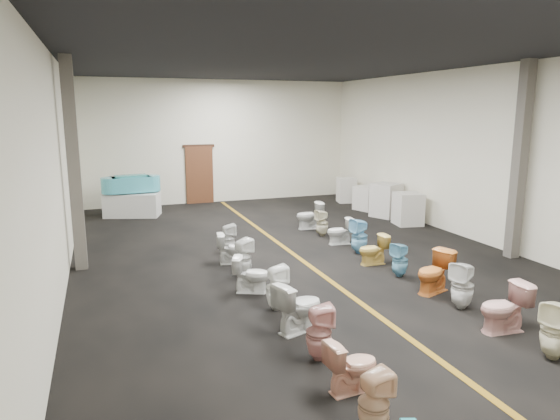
{
  "coord_description": "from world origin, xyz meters",
  "views": [
    {
      "loc": [
        -4.22,
        -10.29,
        3.39
      ],
      "look_at": [
        -0.14,
        1.0,
        0.99
      ],
      "focal_mm": 32.0,
      "sensor_mm": 36.0,
      "label": 1
    }
  ],
  "objects_px": {
    "appliance_crate_a": "(408,209)",
    "toilet_right_2": "(555,330)",
    "toilet_right_7": "(373,250)",
    "toilet_left_1": "(374,403)",
    "toilet_right_8": "(359,236)",
    "toilet_left_6": "(251,274)",
    "toilet_right_5": "(434,272)",
    "toilet_right_10": "(322,223)",
    "appliance_crate_b": "(386,200)",
    "display_table": "(132,205)",
    "toilet_left_2": "(352,366)",
    "toilet_right_9": "(340,231)",
    "bathtub": "(131,184)",
    "toilet_left_8": "(233,248)",
    "toilet_right_3": "(504,308)",
    "toilet_left_3": "(319,333)",
    "toilet_right_4": "(462,285)",
    "toilet_left_9": "(228,239)",
    "toilet_right_11": "(310,216)",
    "toilet_right_6": "(400,260)",
    "appliance_crate_c": "(367,198)",
    "appliance_crate_d": "(346,190)",
    "toilet_left_7": "(243,258)",
    "toilet_left_5": "(276,288)"
  },
  "relations": [
    {
      "from": "appliance_crate_a",
      "to": "toilet_right_2",
      "type": "height_order",
      "value": "appliance_crate_a"
    },
    {
      "from": "toilet_right_7",
      "to": "toilet_left_1",
      "type": "bearing_deg",
      "value": -28.79
    },
    {
      "from": "toilet_right_8",
      "to": "toilet_left_6",
      "type": "bearing_deg",
      "value": -67.73
    },
    {
      "from": "toilet_right_5",
      "to": "toilet_right_10",
      "type": "xyz_separation_m",
      "value": [
        -0.17,
        4.67,
        -0.04
      ]
    },
    {
      "from": "appliance_crate_b",
      "to": "display_table",
      "type": "bearing_deg",
      "value": 159.61
    },
    {
      "from": "toilet_left_2",
      "to": "toilet_right_9",
      "type": "relative_size",
      "value": 1.0
    },
    {
      "from": "bathtub",
      "to": "toilet_right_5",
      "type": "height_order",
      "value": "bathtub"
    },
    {
      "from": "toilet_left_1",
      "to": "toilet_left_8",
      "type": "bearing_deg",
      "value": -6.65
    },
    {
      "from": "toilet_right_3",
      "to": "toilet_right_8",
      "type": "bearing_deg",
      "value": -175.72
    },
    {
      "from": "appliance_crate_a",
      "to": "toilet_left_3",
      "type": "distance_m",
      "value": 8.97
    },
    {
      "from": "bathtub",
      "to": "toilet_left_1",
      "type": "height_order",
      "value": "bathtub"
    },
    {
      "from": "toilet_right_7",
      "to": "toilet_right_4",
      "type": "bearing_deg",
      "value": 4.4
    },
    {
      "from": "toilet_left_9",
      "to": "bathtub",
      "type": "bearing_deg",
      "value": 18.38
    },
    {
      "from": "toilet_left_6",
      "to": "toilet_right_11",
      "type": "height_order",
      "value": "toilet_right_11"
    },
    {
      "from": "toilet_right_10",
      "to": "toilet_right_4",
      "type": "bearing_deg",
      "value": -3.41
    },
    {
      "from": "toilet_left_6",
      "to": "toilet_right_6",
      "type": "xyz_separation_m",
      "value": [
        3.14,
        -0.18,
        0.01
      ]
    },
    {
      "from": "toilet_right_2",
      "to": "toilet_right_8",
      "type": "height_order",
      "value": "toilet_right_8"
    },
    {
      "from": "appliance_crate_c",
      "to": "toilet_left_3",
      "type": "height_order",
      "value": "appliance_crate_c"
    },
    {
      "from": "toilet_left_9",
      "to": "toilet_right_9",
      "type": "height_order",
      "value": "toilet_left_9"
    },
    {
      "from": "toilet_left_1",
      "to": "appliance_crate_d",
      "type": "bearing_deg",
      "value": -31.58
    },
    {
      "from": "toilet_right_9",
      "to": "toilet_left_9",
      "type": "bearing_deg",
      "value": -84.27
    },
    {
      "from": "toilet_right_4",
      "to": "toilet_right_11",
      "type": "bearing_deg",
      "value": 160.21
    },
    {
      "from": "appliance_crate_d",
      "to": "toilet_left_6",
      "type": "distance_m",
      "value": 9.96
    },
    {
      "from": "toilet_right_6",
      "to": "toilet_right_9",
      "type": "relative_size",
      "value": 1.06
    },
    {
      "from": "display_table",
      "to": "appliance_crate_d",
      "type": "relative_size",
      "value": 1.86
    },
    {
      "from": "toilet_right_6",
      "to": "toilet_right_9",
      "type": "bearing_deg",
      "value": 165.37
    },
    {
      "from": "bathtub",
      "to": "toilet_right_10",
      "type": "relative_size",
      "value": 2.54
    },
    {
      "from": "toilet_left_6",
      "to": "toilet_right_8",
      "type": "distance_m",
      "value": 3.59
    },
    {
      "from": "toilet_left_8",
      "to": "toilet_right_9",
      "type": "height_order",
      "value": "toilet_left_8"
    },
    {
      "from": "display_table",
      "to": "toilet_left_1",
      "type": "height_order",
      "value": "display_table"
    },
    {
      "from": "toilet_right_4",
      "to": "toilet_right_3",
      "type": "bearing_deg",
      "value": -22.28
    },
    {
      "from": "appliance_crate_a",
      "to": "appliance_crate_c",
      "type": "height_order",
      "value": "appliance_crate_a"
    },
    {
      "from": "toilet_left_2",
      "to": "toilet_right_10",
      "type": "xyz_separation_m",
      "value": [
        2.89,
        7.17,
        0.03
      ]
    },
    {
      "from": "display_table",
      "to": "toilet_left_7",
      "type": "distance_m",
      "value": 7.25
    },
    {
      "from": "toilet_left_1",
      "to": "toilet_left_7",
      "type": "distance_m",
      "value": 5.48
    },
    {
      "from": "toilet_left_9",
      "to": "toilet_right_2",
      "type": "xyz_separation_m",
      "value": [
        2.98,
        -6.56,
        0.06
      ]
    },
    {
      "from": "toilet_right_3",
      "to": "toilet_right_5",
      "type": "distance_m",
      "value": 1.8
    },
    {
      "from": "toilet_left_7",
      "to": "toilet_right_2",
      "type": "bearing_deg",
      "value": -168.03
    },
    {
      "from": "appliance_crate_c",
      "to": "toilet_right_10",
      "type": "distance_m",
      "value": 4.15
    },
    {
      "from": "toilet_right_2",
      "to": "toilet_right_7",
      "type": "bearing_deg",
      "value": 158.6
    },
    {
      "from": "toilet_right_7",
      "to": "toilet_right_8",
      "type": "bearing_deg",
      "value": 172.7
    },
    {
      "from": "bathtub",
      "to": "toilet_right_10",
      "type": "height_order",
      "value": "bathtub"
    },
    {
      "from": "appliance_crate_a",
      "to": "toilet_right_8",
      "type": "bearing_deg",
      "value": -142.0
    },
    {
      "from": "toilet_left_2",
      "to": "toilet_left_5",
      "type": "xyz_separation_m",
      "value": [
        -0.01,
        2.73,
        0.06
      ]
    },
    {
      "from": "toilet_right_3",
      "to": "toilet_right_5",
      "type": "bearing_deg",
      "value": -177.15
    },
    {
      "from": "toilet_left_3",
      "to": "toilet_left_7",
      "type": "relative_size",
      "value": 0.99
    },
    {
      "from": "toilet_right_10",
      "to": "display_table",
      "type": "bearing_deg",
      "value": -138.62
    },
    {
      "from": "toilet_right_4",
      "to": "toilet_right_8",
      "type": "distance_m",
      "value": 3.64
    },
    {
      "from": "bathtub",
      "to": "appliance_crate_c",
      "type": "xyz_separation_m",
      "value": [
        7.73,
        -1.66,
        -0.65
      ]
    },
    {
      "from": "toilet_right_7",
      "to": "appliance_crate_b",
      "type": "bearing_deg",
      "value": 146.76
    }
  ]
}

